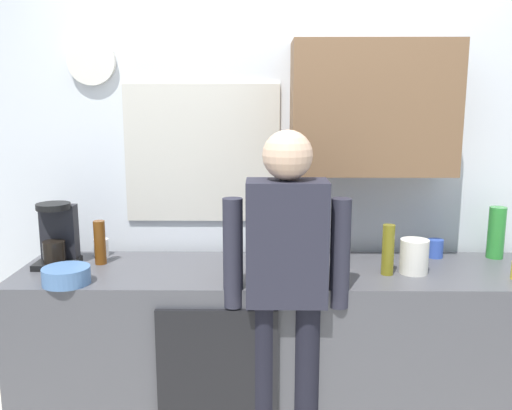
# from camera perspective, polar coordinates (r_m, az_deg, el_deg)

# --- Properties ---
(kitchen_counter) EXTENTS (2.68, 0.64, 0.88)m
(kitchen_counter) POSITION_cam_1_polar(r_m,az_deg,el_deg) (2.95, 2.81, -14.89)
(kitchen_counter) COLOR #4C4C51
(kitchen_counter) RESTS_ON ground_plane
(dishwasher_panel) EXTENTS (0.56, 0.02, 0.79)m
(dishwasher_panel) POSITION_cam_1_polar(r_m,az_deg,el_deg) (2.68, -4.03, -18.78)
(dishwasher_panel) COLOR black
(dishwasher_panel) RESTS_ON ground_plane
(back_wall_assembly) EXTENTS (4.28, 0.42, 2.60)m
(back_wall_assembly) POSITION_cam_1_polar(r_m,az_deg,el_deg) (3.08, 3.68, 4.04)
(back_wall_assembly) COLOR silver
(back_wall_assembly) RESTS_ON ground_plane
(coffee_maker) EXTENTS (0.20, 0.20, 0.33)m
(coffee_maker) POSITION_cam_1_polar(r_m,az_deg,el_deg) (3.00, -20.04, -3.18)
(coffee_maker) COLOR black
(coffee_maker) RESTS_ON kitchen_counter
(bottle_clear_soda) EXTENTS (0.09, 0.09, 0.28)m
(bottle_clear_soda) POSITION_cam_1_polar(r_m,az_deg,el_deg) (3.22, 23.82, -2.65)
(bottle_clear_soda) COLOR #2D8C33
(bottle_clear_soda) RESTS_ON kitchen_counter
(bottle_amber_beer) EXTENTS (0.06, 0.06, 0.23)m
(bottle_amber_beer) POSITION_cam_1_polar(r_m,az_deg,el_deg) (2.95, -16.01, -3.79)
(bottle_amber_beer) COLOR brown
(bottle_amber_beer) RESTS_ON kitchen_counter
(bottle_red_vinegar) EXTENTS (0.06, 0.06, 0.22)m
(bottle_red_vinegar) POSITION_cam_1_polar(r_m,az_deg,el_deg) (2.68, 3.49, -4.96)
(bottle_red_vinegar) COLOR maroon
(bottle_red_vinegar) RESTS_ON kitchen_counter
(bottle_olive_oil) EXTENTS (0.06, 0.06, 0.25)m
(bottle_olive_oil) POSITION_cam_1_polar(r_m,az_deg,el_deg) (2.74, 13.63, -4.57)
(bottle_olive_oil) COLOR olive
(bottle_olive_oil) RESTS_ON kitchen_counter
(cup_blue_mug) EXTENTS (0.08, 0.08, 0.10)m
(cup_blue_mug) POSITION_cam_1_polar(r_m,az_deg,el_deg) (3.13, 18.23, -4.33)
(cup_blue_mug) COLOR #3351B2
(cup_blue_mug) RESTS_ON kitchen_counter
(cup_white_mug) EXTENTS (0.08, 0.08, 0.09)m
(cup_white_mug) POSITION_cam_1_polar(r_m,az_deg,el_deg) (3.12, -15.89, -4.28)
(cup_white_mug) COLOR white
(cup_white_mug) RESTS_ON kitchen_counter
(mixing_bowl) EXTENTS (0.22, 0.22, 0.08)m
(mixing_bowl) POSITION_cam_1_polar(r_m,az_deg,el_deg) (2.70, -19.21, -6.98)
(mixing_bowl) COLOR #4C72A5
(mixing_bowl) RESTS_ON kitchen_counter
(storage_canister) EXTENTS (0.14, 0.14, 0.17)m
(storage_canister) POSITION_cam_1_polar(r_m,az_deg,el_deg) (2.81, 16.20, -5.18)
(storage_canister) COLOR silver
(storage_canister) RESTS_ON kitchen_counter
(person_at_sink) EXTENTS (0.57, 0.22, 1.60)m
(person_at_sink) POSITION_cam_1_polar(r_m,az_deg,el_deg) (2.48, 3.18, -7.33)
(person_at_sink) COLOR black
(person_at_sink) RESTS_ON ground_plane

